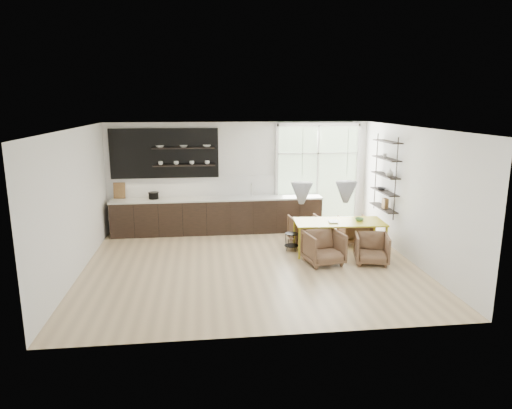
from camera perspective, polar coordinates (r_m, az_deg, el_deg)
name	(u,v)px	position (r m, az deg, el deg)	size (l,w,h in m)	color
room	(271,188)	(10.53, 1.88, 2.03)	(7.02, 6.01, 2.91)	beige
kitchen_run	(214,210)	(12.15, -5.24, -0.73)	(5.54, 0.69, 2.75)	black
right_shelving	(386,177)	(11.32, 15.90, 3.28)	(0.26, 1.22, 1.90)	black
dining_table	(339,223)	(10.61, 10.35, -2.35)	(2.09, 1.04, 0.74)	gold
armchair_back_left	(305,229)	(11.34, 6.12, -3.11)	(0.72, 0.74, 0.67)	brown
armchair_back_right	(354,230)	(11.56, 12.19, -3.08)	(0.69, 0.71, 0.65)	brown
armchair_front_left	(324,248)	(9.93, 8.46, -5.36)	(0.76, 0.78, 0.71)	brown
armchair_front_right	(372,249)	(10.17, 14.26, -5.36)	(0.69, 0.71, 0.65)	brown
wire_stool	(291,239)	(10.74, 4.45, -4.37)	(0.33, 0.33, 0.41)	black
table_book	(328,222)	(10.49, 9.04, -2.12)	(0.21, 0.28, 0.03)	white
table_bowl	(359,219)	(10.75, 12.79, -1.83)	(0.19, 0.19, 0.06)	#4B7B51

